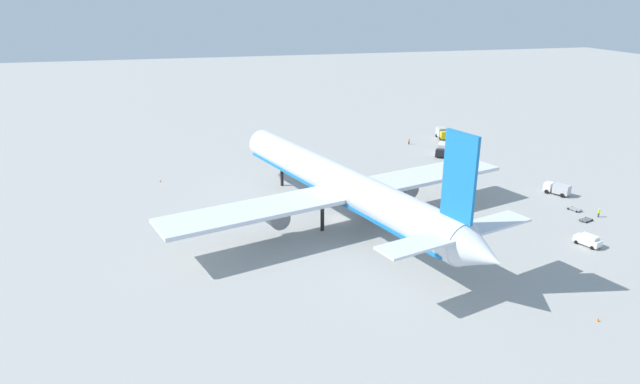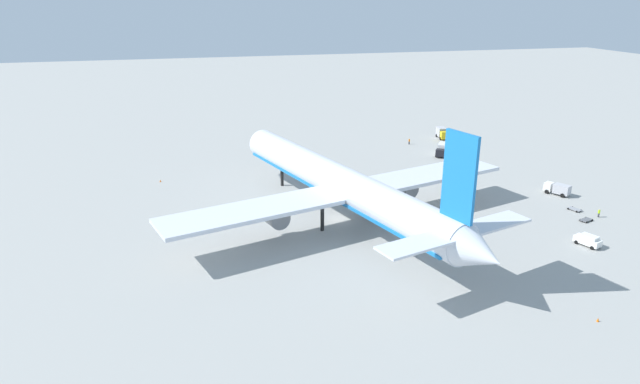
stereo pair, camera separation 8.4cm
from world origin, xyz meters
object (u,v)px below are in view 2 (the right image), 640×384
object	(u,v)px
ground_worker_1	(599,213)
traffic_cone_1	(160,181)
service_truck_0	(442,133)
baggage_cart_2	(586,220)
service_truck_2	(558,189)
traffic_cone_0	(598,320)
baggage_cart_1	(575,209)
ground_worker_2	(472,158)
ground_worker_4	(409,141)
service_van	(588,240)
airliner	(341,184)
service_truck_1	(442,149)

from	to	relation	value
ground_worker_1	traffic_cone_1	size ratio (longest dim) A/B	3.08
service_truck_0	baggage_cart_2	size ratio (longest dim) A/B	2.06
service_truck_2	traffic_cone_0	world-z (taller)	service_truck_2
baggage_cart_1	service_truck_2	bearing A→B (deg)	-15.96
service_truck_2	ground_worker_2	size ratio (longest dim) A/B	3.13
ground_worker_2	ground_worker_4	distance (m)	21.88
ground_worker_2	traffic_cone_1	distance (m)	77.97
baggage_cart_1	traffic_cone_1	xyz separation A→B (m)	(39.60, 80.21, 0.01)
ground_worker_1	service_truck_0	bearing A→B (deg)	0.77
service_van	ground_worker_1	distance (m)	15.16
service_truck_0	traffic_cone_1	xyz separation A→B (m)	(-21.21, 81.38, -1.37)
airliner	ground_worker_4	size ratio (longest dim) A/B	44.70
airliner	baggage_cart_2	distance (m)	47.31
traffic_cone_1	service_truck_0	bearing A→B (deg)	-75.39
traffic_cone_0	service_truck_1	bearing A→B (deg)	-11.87
baggage_cart_1	ground_worker_4	world-z (taller)	ground_worker_4
ground_worker_2	service_van	bearing A→B (deg)	172.59
baggage_cart_2	ground_worker_2	distance (m)	42.01
airliner	service_van	size ratio (longest dim) A/B	16.20
service_truck_2	service_van	world-z (taller)	service_truck_2
service_truck_1	ground_worker_4	size ratio (longest dim) A/B	3.93
service_van	baggage_cart_1	world-z (taller)	service_van
service_van	traffic_cone_1	world-z (taller)	service_van
service_truck_2	traffic_cone_1	bearing A→B (deg)	69.71
airliner	traffic_cone_1	bearing A→B (deg)	45.24
service_truck_1	baggage_cart_1	xyz separation A→B (m)	(-43.77, -7.34, -1.34)
ground_worker_4	baggage_cart_2	bearing A→B (deg)	-171.21
traffic_cone_0	traffic_cone_1	distance (m)	93.51
ground_worker_4	traffic_cone_0	distance (m)	92.65
traffic_cone_0	service_truck_2	bearing A→B (deg)	-31.01
service_truck_2	ground_worker_4	distance (m)	49.67
ground_worker_1	ground_worker_4	bearing A→B (deg)	12.25
service_truck_2	ground_worker_4	size ratio (longest dim) A/B	3.28
service_truck_1	service_truck_2	xyz separation A→B (m)	(-34.78, -9.91, -0.24)
ground_worker_1	traffic_cone_1	world-z (taller)	ground_worker_1
service_truck_2	traffic_cone_0	xyz separation A→B (m)	(-44.05, 26.48, -1.09)
traffic_cone_0	ground_worker_2	bearing A→B (deg)	-16.76
baggage_cart_2	traffic_cone_1	distance (m)	90.51
ground_worker_1	traffic_cone_0	distance (m)	40.31
airliner	service_truck_1	world-z (taller)	airliner
service_truck_1	service_truck_0	bearing A→B (deg)	-26.55
service_truck_1	ground_worker_2	world-z (taller)	service_truck_1
airliner	service_truck_2	bearing A→B (deg)	-87.15
service_truck_1	traffic_cone_0	xyz separation A→B (m)	(-78.83, 16.57, -1.33)
service_truck_0	ground_worker_4	xyz separation A→B (m)	(-4.10, 12.36, -0.78)
ground_worker_4	traffic_cone_1	size ratio (longest dim) A/B	3.10
service_van	service_truck_2	bearing A→B (deg)	-26.05
service_truck_0	service_truck_1	bearing A→B (deg)	153.45
service_truck_2	baggage_cart_2	distance (m)	14.91
ground_worker_4	service_van	bearing A→B (deg)	-178.22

